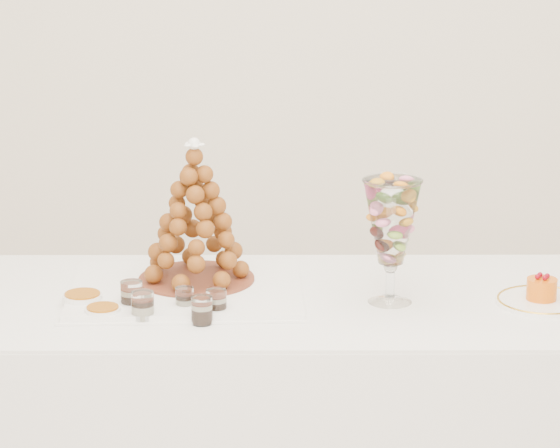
{
  "coord_description": "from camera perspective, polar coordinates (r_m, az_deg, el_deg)",
  "views": [
    {
      "loc": [
        0.09,
        -2.8,
        1.8
      ],
      "look_at": [
        -0.02,
        0.22,
        0.94
      ],
      "focal_mm": 85.0,
      "sensor_mm": 36.0,
      "label": 1
    }
  ],
  "objects": [
    {
      "name": "verrine_b",
      "position": [
        3.27,
        -4.12,
        -3.27
      ],
      "size": [
        0.05,
        0.05,
        0.06
      ],
      "primitive_type": "cylinder",
      "rotation": [
        0.0,
        0.0,
        0.02
      ],
      "color": "white",
      "rests_on": "buffet_table"
    },
    {
      "name": "ramekin_front",
      "position": [
        3.25,
        -7.63,
        -3.82
      ],
      "size": [
        0.09,
        0.09,
        0.03
      ],
      "primitive_type": "cylinder",
      "color": "white",
      "rests_on": "buffet_table"
    },
    {
      "name": "buffet_table",
      "position": [
        3.5,
        1.74,
        -8.6
      ],
      "size": [
        1.87,
        0.81,
        0.7
      ],
      "rotation": [
        0.0,
        0.0,
        0.04
      ],
      "color": "white",
      "rests_on": "ground"
    },
    {
      "name": "ramekin_back",
      "position": [
        3.34,
        -8.49,
        -3.27
      ],
      "size": [
        0.1,
        0.1,
        0.03
      ],
      "primitive_type": "cylinder",
      "color": "white",
      "rests_on": "buffet_table"
    },
    {
      "name": "verrine_d",
      "position": [
        3.21,
        -5.93,
        -3.55
      ],
      "size": [
        0.07,
        0.07,
        0.07
      ],
      "primitive_type": "cylinder",
      "rotation": [
        0.0,
        0.0,
        0.3
      ],
      "color": "white",
      "rests_on": "buffet_table"
    },
    {
      "name": "macaron_vase",
      "position": [
        3.29,
        4.82,
        0.02
      ],
      "size": [
        0.14,
        0.14,
        0.32
      ],
      "color": "white",
      "rests_on": "buffet_table"
    },
    {
      "name": "verrine_a",
      "position": [
        3.29,
        -6.4,
        -3.09
      ],
      "size": [
        0.06,
        0.06,
        0.07
      ],
      "primitive_type": "cylinder",
      "rotation": [
        0.0,
        0.0,
        0.07
      ],
      "color": "white",
      "rests_on": "buffet_table"
    },
    {
      "name": "croquembouche",
      "position": [
        3.4,
        -3.67,
        0.52
      ],
      "size": [
        0.3,
        0.3,
        0.38
      ],
      "rotation": [
        0.0,
        0.0,
        -0.18
      ],
      "color": "brown",
      "rests_on": "lace_tray"
    },
    {
      "name": "verrine_e",
      "position": [
        3.18,
        -3.38,
        -3.72
      ],
      "size": [
        0.06,
        0.06,
        0.07
      ],
      "primitive_type": "cylinder",
      "rotation": [
        0.0,
        0.0,
        0.11
      ],
      "color": "white",
      "rests_on": "buffet_table"
    },
    {
      "name": "verrine_c",
      "position": [
        3.24,
        -2.75,
        -3.4
      ],
      "size": [
        0.05,
        0.05,
        0.07
      ],
      "primitive_type": "cylinder",
      "rotation": [
        0.0,
        0.0,
        0.04
      ],
      "color": "white",
      "rests_on": "buffet_table"
    },
    {
      "name": "lace_tray",
      "position": [
        3.4,
        -4.06,
        -2.86
      ],
      "size": [
        0.62,
        0.48,
        0.02
      ],
      "primitive_type": "cube",
      "rotation": [
        0.0,
        0.0,
        0.07
      ],
      "color": "white",
      "rests_on": "buffet_table"
    },
    {
      "name": "mousse_cake",
      "position": [
        3.38,
        11.2,
        -2.74
      ],
      "size": [
        0.08,
        0.08,
        0.07
      ],
      "color": "orange",
      "rests_on": "cake_plate"
    },
    {
      "name": "cake_plate",
      "position": [
        3.39,
        11.19,
        -3.29
      ],
      "size": [
        0.23,
        0.23,
        0.01
      ],
      "primitive_type": "cylinder",
      "color": "white",
      "rests_on": "buffet_table"
    }
  ]
}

